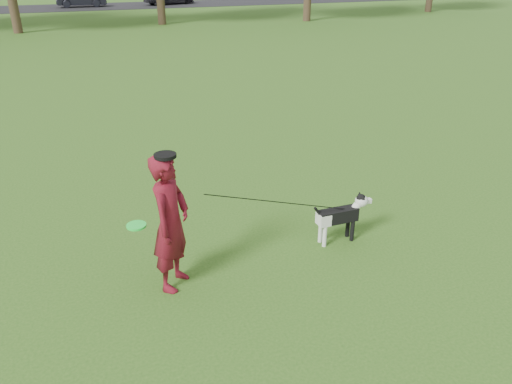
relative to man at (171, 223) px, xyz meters
name	(u,v)px	position (x,y,z in m)	size (l,w,h in m)	color
ground	(253,268)	(1.04, -0.03, -0.87)	(120.00, 120.00, 0.00)	#285116
road	(81,7)	(1.04, 39.97, -0.86)	(120.00, 7.00, 0.02)	black
man	(171,223)	(0.00, 0.00, 0.00)	(0.64, 0.42, 1.75)	#5F0D18
dog	(342,214)	(2.48, 0.20, -0.44)	(0.94, 0.19, 0.72)	black
man_held_items	(283,202)	(1.50, 0.07, -0.02)	(3.14, 0.36, 1.28)	#1EEF3C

